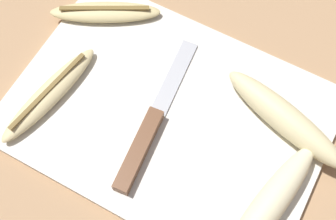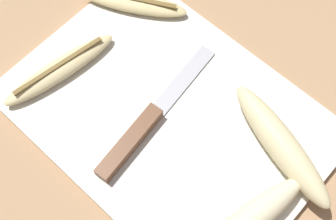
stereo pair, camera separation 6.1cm
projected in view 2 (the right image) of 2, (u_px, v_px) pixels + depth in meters
name	position (u px, v px, depth m)	size (l,w,h in m)	color
ground_plane	(168.00, 117.00, 0.63)	(4.00, 4.00, 0.00)	tan
cutting_board	(168.00, 115.00, 0.62)	(0.41, 0.30, 0.01)	silver
knife	(139.00, 132.00, 0.60)	(0.04, 0.24, 0.02)	brown
banana_soft_right	(281.00, 145.00, 0.58)	(0.19, 0.09, 0.04)	beige
banana_spotted_left	(133.00, 2.00, 0.68)	(0.16, 0.11, 0.02)	#DBC684
banana_mellow_near	(60.00, 69.00, 0.63)	(0.06, 0.18, 0.02)	beige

